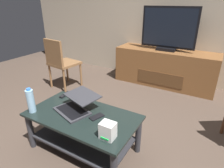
# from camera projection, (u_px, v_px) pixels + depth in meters

# --- Properties ---
(ground_plane) EXTENTS (7.68, 7.68, 0.00)m
(ground_plane) POSITION_uv_depth(u_px,v_px,m) (94.00, 148.00, 2.03)
(ground_plane) COLOR #4C3D33
(back_wall) EXTENTS (6.40, 0.12, 2.80)m
(back_wall) POSITION_uv_depth(u_px,v_px,m) (169.00, 3.00, 3.35)
(back_wall) COLOR #B2A38C
(back_wall) RESTS_ON ground
(coffee_table) EXTENTS (1.10, 0.60, 0.42)m
(coffee_table) POSITION_uv_depth(u_px,v_px,m) (83.00, 126.00, 1.91)
(coffee_table) COLOR black
(coffee_table) RESTS_ON ground
(media_cabinet) EXTENTS (1.76, 0.52, 0.65)m
(media_cabinet) POSITION_uv_depth(u_px,v_px,m) (164.00, 68.00, 3.47)
(media_cabinet) COLOR brown
(media_cabinet) RESTS_ON ground
(television) EXTENTS (0.92, 0.20, 0.72)m
(television) POSITION_uv_depth(u_px,v_px,m) (169.00, 30.00, 3.18)
(television) COLOR black
(television) RESTS_ON media_cabinet
(side_chair) EXTENTS (0.49, 0.49, 0.88)m
(side_chair) POSITION_uv_depth(u_px,v_px,m) (61.00, 61.00, 3.24)
(side_chair) COLOR brown
(side_chair) RESTS_ON ground
(laptop) EXTENTS (0.46, 0.47, 0.16)m
(laptop) POSITION_uv_depth(u_px,v_px,m) (76.00, 105.00, 1.92)
(laptop) COLOR #333338
(laptop) RESTS_ON coffee_table
(router_box) EXTENTS (0.12, 0.10, 0.14)m
(router_box) POSITION_uv_depth(u_px,v_px,m) (108.00, 131.00, 1.52)
(router_box) COLOR white
(router_box) RESTS_ON coffee_table
(water_bottle_near) EXTENTS (0.07, 0.07, 0.26)m
(water_bottle_near) POSITION_uv_depth(u_px,v_px,m) (31.00, 101.00, 1.87)
(water_bottle_near) COLOR #99C6E5
(water_bottle_near) RESTS_ON coffee_table
(cell_phone) EXTENTS (0.11, 0.16, 0.01)m
(cell_phone) POSITION_uv_depth(u_px,v_px,m) (97.00, 117.00, 1.82)
(cell_phone) COLOR black
(cell_phone) RESTS_ON coffee_table
(tv_remote) EXTENTS (0.06, 0.16, 0.02)m
(tv_remote) POSITION_uv_depth(u_px,v_px,m) (65.00, 95.00, 2.23)
(tv_remote) COLOR black
(tv_remote) RESTS_ON coffee_table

